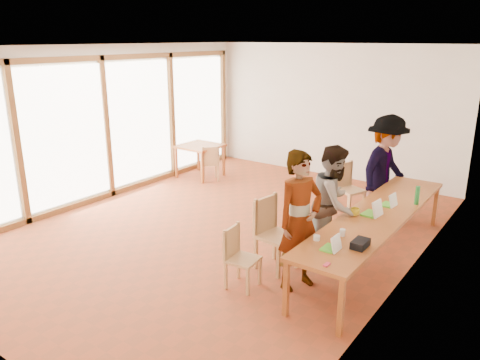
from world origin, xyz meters
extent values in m
plane|color=brown|center=(0.00, 0.00, 0.00)|extent=(8.00, 8.00, 0.00)
cube|color=silver|center=(0.00, 4.00, 1.50)|extent=(6.00, 0.10, 3.00)
cube|color=silver|center=(3.00, 0.00, 1.50)|extent=(0.10, 8.00, 3.00)
cube|color=white|center=(-2.96, 0.00, 1.50)|extent=(0.10, 8.00, 3.00)
cube|color=white|center=(0.00, 0.00, 3.02)|extent=(6.00, 8.00, 0.04)
cube|color=#AB5526|center=(2.50, 0.28, 0.72)|extent=(0.80, 4.00, 0.05)
cube|color=#AB5526|center=(2.16, -1.66, 0.35)|extent=(0.06, 0.06, 0.70)
cube|color=#AB5526|center=(2.16, 2.22, 0.35)|extent=(0.06, 0.06, 0.70)
cube|color=#AB5526|center=(2.84, -1.66, 0.35)|extent=(0.06, 0.06, 0.70)
cube|color=#AB5526|center=(2.84, 2.22, 0.35)|extent=(0.06, 0.06, 0.70)
cube|color=#AB5526|center=(-2.37, 2.12, 0.72)|extent=(0.90, 0.90, 0.05)
cube|color=#AB5526|center=(-2.76, 1.73, 0.35)|extent=(0.05, 0.05, 0.70)
cube|color=#AB5526|center=(-2.76, 2.51, 0.35)|extent=(0.05, 0.05, 0.70)
cube|color=#AB5526|center=(-1.98, 1.73, 0.35)|extent=(0.05, 0.05, 0.70)
cube|color=#AB5526|center=(-1.98, 2.51, 0.35)|extent=(0.05, 0.05, 0.70)
cube|color=tan|center=(1.37, -1.41, 0.39)|extent=(0.41, 0.41, 0.04)
cube|color=tan|center=(1.20, -1.43, 0.60)|extent=(0.07, 0.38, 0.40)
cube|color=tan|center=(1.46, -0.72, 0.49)|extent=(0.54, 0.54, 0.05)
cube|color=tan|center=(1.24, -0.69, 0.76)|extent=(0.11, 0.48, 0.50)
cube|color=tan|center=(1.41, 1.91, 0.44)|extent=(0.56, 0.56, 0.04)
cube|color=tan|center=(1.23, 1.98, 0.69)|extent=(0.19, 0.42, 0.45)
cube|color=tan|center=(1.89, 2.65, 0.42)|extent=(0.46, 0.46, 0.04)
cube|color=tan|center=(1.71, 2.68, 0.65)|extent=(0.10, 0.41, 0.43)
cube|color=tan|center=(-2.01, 2.03, 0.39)|extent=(0.54, 0.54, 0.04)
cube|color=tan|center=(-1.88, 1.92, 0.61)|extent=(0.28, 0.31, 0.40)
imported|color=gray|center=(1.93, -0.97, 0.91)|extent=(0.65, 0.78, 1.82)
imported|color=gray|center=(1.94, 0.02, 0.85)|extent=(0.77, 0.92, 1.70)
imported|color=gray|center=(2.06, 1.78, 0.95)|extent=(0.87, 1.32, 1.91)
cube|color=#58CB2E|center=(2.46, -1.19, 0.76)|extent=(0.16, 0.23, 0.02)
cube|color=white|center=(2.54, -1.19, 0.84)|extent=(0.07, 0.21, 0.19)
cube|color=#58CB2E|center=(2.44, 0.17, 0.76)|extent=(0.22, 0.29, 0.03)
cube|color=white|center=(2.53, 0.16, 0.86)|extent=(0.10, 0.25, 0.22)
cube|color=#58CB2E|center=(2.50, 0.68, 0.76)|extent=(0.18, 0.24, 0.02)
cube|color=white|center=(2.58, 0.67, 0.85)|extent=(0.08, 0.22, 0.19)
imported|color=yellow|center=(2.27, 0.02, 0.80)|extent=(0.14, 0.14, 0.10)
cylinder|color=#1C6A29|center=(2.83, 0.97, 0.89)|extent=(0.07, 0.07, 0.28)
cylinder|color=silver|center=(2.42, -0.74, 0.80)|extent=(0.07, 0.07, 0.09)
cylinder|color=white|center=(2.22, -1.05, 0.78)|extent=(0.08, 0.08, 0.06)
cube|color=#D63253|center=(2.61, -1.57, 0.76)|extent=(0.05, 0.10, 0.01)
cube|color=black|center=(2.73, -0.93, 0.80)|extent=(0.16, 0.26, 0.09)
camera|label=1|loc=(4.53, -5.85, 3.13)|focal=35.00mm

